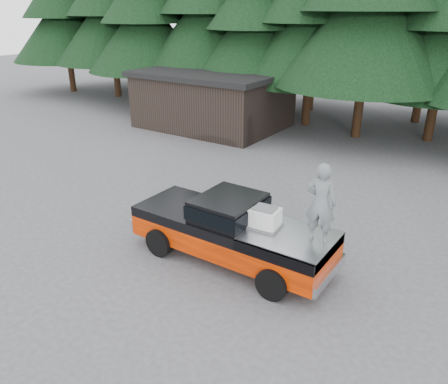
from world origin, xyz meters
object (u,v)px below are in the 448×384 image
Objects in this scene: pickup_truck at (231,239)px; air_compressor at (265,219)px; utility_building at (213,99)px; man_on_bed at (321,203)px.

pickup_truck is 8.08× the size of air_compressor.
man_on_bed is at bearing -45.76° from utility_building.
pickup_truck is 3.02m from man_on_bed.
utility_building is (-10.35, 12.22, 0.08)m from air_compressor.
utility_building is at bearing 127.29° from pickup_truck.
air_compressor reaches higher than pickup_truck.
air_compressor is 1.65m from man_on_bed.
air_compressor is at bearing -49.74° from utility_building.
man_on_bed is 16.93m from utility_building.
pickup_truck is at bearing 175.75° from air_compressor.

